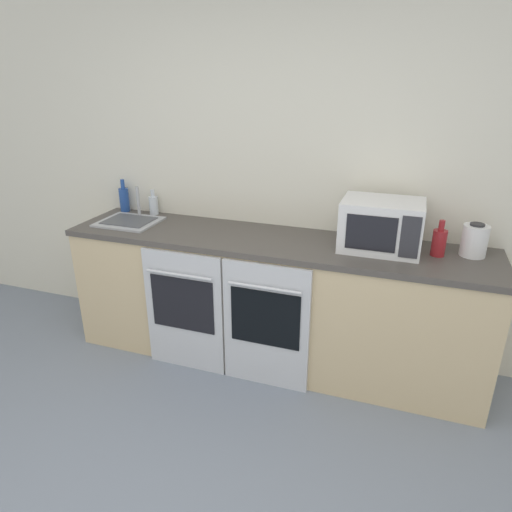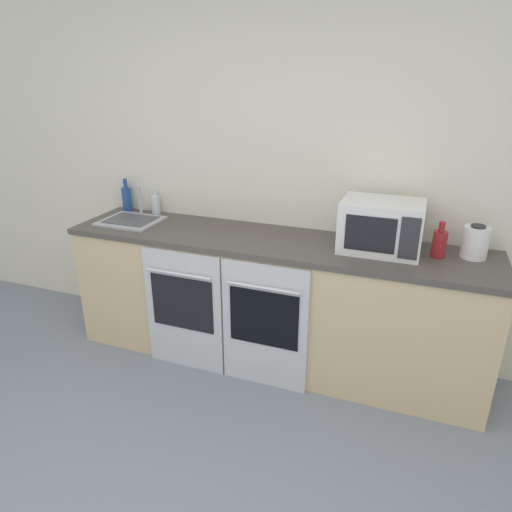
{
  "view_description": "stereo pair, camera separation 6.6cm",
  "coord_description": "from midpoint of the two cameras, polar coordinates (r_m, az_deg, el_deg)",
  "views": [
    {
      "loc": [
        0.84,
        -0.93,
        1.97
      ],
      "look_at": [
        -0.12,
        1.83,
        0.79
      ],
      "focal_mm": 32.0,
      "sensor_mm": 36.0,
      "label": 1
    },
    {
      "loc": [
        0.91,
        -0.9,
        1.97
      ],
      "look_at": [
        -0.12,
        1.83,
        0.79
      ],
      "focal_mm": 32.0,
      "sensor_mm": 36.0,
      "label": 2
    }
  ],
  "objects": [
    {
      "name": "wall_back",
      "position": [
        3.27,
        3.33,
        10.12
      ],
      "size": [
        10.0,
        0.06,
        2.6
      ],
      "color": "silver",
      "rests_on": "ground_plane"
    },
    {
      "name": "counter_back",
      "position": [
        3.25,
        1.38,
        -5.57
      ],
      "size": [
        2.89,
        0.63,
        0.93
      ],
      "color": "#D1B789",
      "rests_on": "ground_plane"
    },
    {
      "name": "oven_left",
      "position": [
        3.19,
        -9.58,
        -6.83
      ],
      "size": [
        0.58,
        0.06,
        0.88
      ],
      "color": "silver",
      "rests_on": "ground_plane"
    },
    {
      "name": "oven_right",
      "position": [
        2.98,
        0.58,
        -8.73
      ],
      "size": [
        0.58,
        0.06,
        0.88
      ],
      "color": "silver",
      "rests_on": "ground_plane"
    },
    {
      "name": "microwave",
      "position": [
        2.94,
        14.77,
        3.75
      ],
      "size": [
        0.49,
        0.37,
        0.32
      ],
      "color": "silver",
      "rests_on": "counter_back"
    },
    {
      "name": "bottle_red",
      "position": [
        2.96,
        21.32,
        1.66
      ],
      "size": [
        0.08,
        0.08,
        0.22
      ],
      "color": "maroon",
      "rests_on": "counter_back"
    },
    {
      "name": "bottle_clear",
      "position": [
        3.69,
        -13.19,
        6.26
      ],
      "size": [
        0.07,
        0.07,
        0.2
      ],
      "color": "silver",
      "rests_on": "counter_back"
    },
    {
      "name": "bottle_blue",
      "position": [
        3.82,
        -16.63,
        6.85
      ],
      "size": [
        0.07,
        0.07,
        0.26
      ],
      "color": "#234793",
      "rests_on": "counter_back"
    },
    {
      "name": "kettle",
      "position": [
        3.04,
        25.08,
        1.77
      ],
      "size": [
        0.15,
        0.15,
        0.2
      ],
      "color": "white",
      "rests_on": "counter_back"
    },
    {
      "name": "sink",
      "position": [
        3.54,
        -16.05,
        4.27
      ],
      "size": [
        0.42,
        0.37,
        0.24
      ],
      "color": "#A8AAAF",
      "rests_on": "counter_back"
    }
  ]
}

